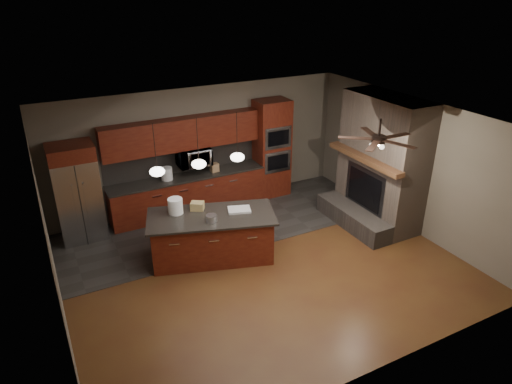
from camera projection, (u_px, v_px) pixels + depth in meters
ground at (262, 264)px, 8.66m from camera, size 7.00×7.00×0.00m
ceiling at (263, 121)px, 7.47m from camera, size 7.00×6.00×0.02m
back_wall at (201, 148)px, 10.47m from camera, size 7.00×0.02×2.80m
right_wall at (410, 164)px, 9.53m from camera, size 0.02×6.00×2.80m
left_wall at (50, 246)px, 6.60m from camera, size 0.02×6.00×2.80m
slate_tile_patch at (224, 223)px, 10.10m from camera, size 7.00×2.40×0.01m
fireplace_column at (379, 166)px, 9.70m from camera, size 1.30×2.10×2.80m
back_cabinetry at (186, 175)px, 10.28m from camera, size 3.59×0.64×2.20m
oven_tower at (272, 149)px, 11.03m from camera, size 0.80×0.63×2.38m
microwave at (194, 157)px, 10.20m from camera, size 0.73×0.41×0.50m
refrigerator at (77, 193)px, 9.15m from camera, size 0.87×0.75×2.04m
kitchen_island at (212, 237)px, 8.68m from camera, size 2.58×1.75×0.92m
white_bucket at (175, 206)px, 8.51m from camera, size 0.37×0.37×0.30m
paint_can at (211, 218)px, 8.24m from camera, size 0.23×0.23×0.13m
paint_tray at (239, 210)px, 8.65m from camera, size 0.49×0.42×0.04m
cardboard_box at (197, 206)px, 8.66m from camera, size 0.30×0.28×0.16m
counter_bucket at (167, 174)px, 10.00m from camera, size 0.31×0.31×0.28m
counter_box at (215, 167)px, 10.44m from camera, size 0.19×0.16×0.20m
pendant_left at (157, 171)px, 7.70m from camera, size 0.26×0.26×0.92m
pendant_center at (199, 164)px, 8.01m from camera, size 0.26×0.26×0.92m
pendant_right at (237, 157)px, 8.32m from camera, size 0.26×0.26×0.92m
ceiling_fan at (379, 139)px, 7.73m from camera, size 1.27×1.33×0.41m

